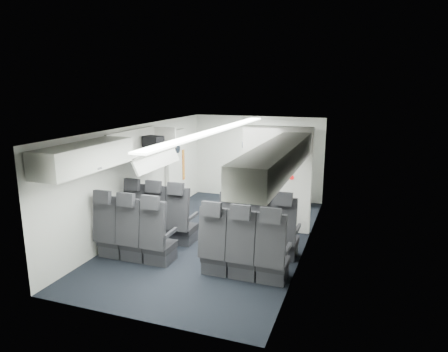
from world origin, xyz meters
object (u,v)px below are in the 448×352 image
Objects in this scene: boarding_door at (176,169)px; carry_on_bag at (153,142)px; seat_row_mid at (186,245)px; flight_attendant at (251,178)px; galley_unit at (292,167)px; seat_row_front at (207,227)px.

carry_on_bag is at bearing -80.00° from boarding_door.
seat_row_mid is 1.91× the size of flight_attendant.
carry_on_bag is at bearing 132.86° from seat_row_mid.
seat_row_mid is 2.47m from carry_on_bag.
carry_on_bag reaches higher than galley_unit.
flight_attendant is at bearing 85.39° from seat_row_mid.
galley_unit is (0.95, 3.25, 0.55)m from seat_row_front.
seat_row_front is at bearing 172.33° from flight_attendant.
flight_attendant is (0.24, 2.06, 0.47)m from seat_row_front.
flight_attendant is at bearing 83.39° from seat_row_front.
galley_unit reaches higher than seat_row_mid.
boarding_door is (-2.59, -1.17, 0.00)m from galley_unit.
seat_row_front is 2.12m from flight_attendant.
seat_row_front is 1.79× the size of boarding_door.
flight_attendant is (1.88, -0.03, -0.08)m from boarding_door.
seat_row_mid is at bearing -102.88° from galley_unit.
flight_attendant is (0.24, 2.96, 0.47)m from seat_row_mid.
seat_row_mid is at bearing -90.00° from seat_row_front.
carry_on_bag is at bearing 157.10° from seat_row_front.
galley_unit is at bearing -31.80° from flight_attendant.
seat_row_front is 3.43m from galley_unit.
seat_row_front is 1.75× the size of galley_unit.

